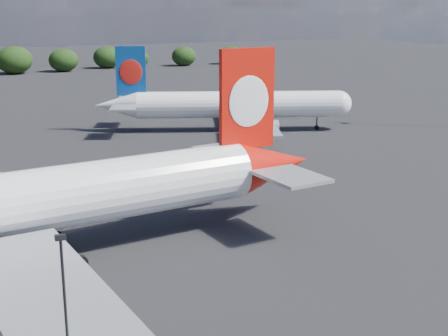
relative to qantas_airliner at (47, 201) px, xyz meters
name	(u,v)px	position (x,y,z in m)	size (l,w,h in m)	color
qantas_airliner	(47,201)	(0.00, 0.00, 0.00)	(55.15, 52.55, 17.99)	white
china_southern_airliner	(230,105)	(38.67, 47.01, -0.88)	(44.66, 42.96, 15.08)	white
apron_lamp_post	(66,323)	(-2.49, -23.71, 0.70)	(0.55, 0.30, 11.05)	black
billboard_yellow	(6,61)	(10.90, 165.48, -1.61)	(5.00, 0.30, 5.50)	gold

